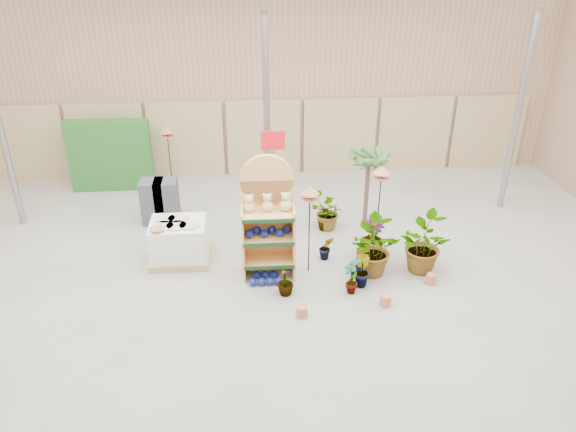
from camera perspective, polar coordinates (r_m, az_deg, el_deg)
name	(u,v)px	position (r m, az deg, el deg)	size (l,w,h in m)	color
room	(273,170)	(9.67, -1.51, 4.68)	(15.20, 12.10, 4.70)	gray
display_shelf	(268,221)	(10.42, -2.08, -0.50)	(0.99, 0.63, 2.35)	#E5A55B
teddy_bears	(269,204)	(10.13, -1.95, 1.26)	(0.86, 0.22, 0.36)	beige
gazing_balls_shelf	(268,231)	(10.38, -2.03, -1.58)	(0.86, 0.29, 0.16)	navy
gazing_balls_floor	(266,279)	(10.57, -2.30, -6.38)	(0.63, 0.39, 0.15)	navy
pallet_stack	(179,241)	(11.25, -11.01, -2.55)	(1.17, 0.98, 0.87)	tan
charcoal_planters	(160,201)	(12.75, -12.86, 1.46)	(0.80, 0.50, 1.00)	#313137
trellis_stock	(110,156)	(14.53, -17.59, 5.87)	(2.00, 0.30, 1.80)	#236322
offer_sign	(273,160)	(11.83, -1.52, 5.75)	(0.50, 0.08, 2.20)	gray
bird_table_front	(310,193)	(10.11, 2.24, 2.33)	(0.34, 0.34, 1.79)	black
bird_table_right	(382,173)	(10.84, 9.48, 4.35)	(0.34, 0.34, 1.90)	black
bird_table_back	(167,132)	(13.76, -12.20, 8.38)	(0.34, 0.34, 1.71)	black
palm	(369,159)	(12.05, 8.23, 5.79)	(0.70, 0.70, 1.81)	brown
potted_plant_1	(361,270)	(10.44, 7.44, -5.51)	(0.35, 0.28, 0.63)	#335F2B
potted_plant_2	(371,248)	(10.70, 8.41, -3.25)	(0.97, 0.84, 1.08)	#335F2B
potted_plant_3	(372,237)	(11.29, 8.57, -2.14)	(0.48, 0.48, 0.86)	#335F2B
potted_plant_5	(326,247)	(11.18, 3.90, -3.21)	(0.29, 0.23, 0.52)	#335F2B
potted_plant_6	(327,213)	(12.17, 3.97, 0.34)	(0.74, 0.64, 0.82)	#335F2B
potted_plant_7	(285,282)	(10.14, -0.26, -6.69)	(0.30, 0.30, 0.53)	#335F2B
potted_plant_8	(352,276)	(10.20, 6.47, -6.11)	(0.37, 0.25, 0.69)	#335F2B
potted_plant_9	(357,262)	(10.75, 6.98, -4.71)	(0.30, 0.24, 0.54)	#335F2B
potted_plant_10	(421,244)	(10.98, 13.33, -2.81)	(1.00, 0.87, 1.11)	#335F2B
potted_plant_11	(325,218)	(12.22, 3.74, -0.17)	(0.32, 0.32, 0.57)	#335F2B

